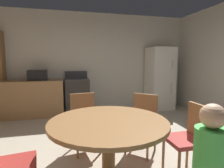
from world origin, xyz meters
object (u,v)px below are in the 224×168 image
at_px(dining_table, 108,134).
at_px(chair_northeast, 143,119).
at_px(oven_range, 77,96).
at_px(microwave, 38,75).
at_px(chair_north, 85,118).
at_px(chair_east, 190,136).
at_px(chair_west, 3,163).
at_px(refrigerator, 160,78).

relative_size(dining_table, chair_northeast, 1.43).
bearing_deg(oven_range, microwave, -179.78).
bearing_deg(dining_table, oven_range, 92.71).
relative_size(oven_range, chair_north, 1.26).
xyz_separation_m(chair_north, chair_east, (1.13, -0.98, 0.00)).
height_order(oven_range, chair_west, oven_range).
height_order(refrigerator, microwave, refrigerator).
bearing_deg(chair_west, microwave, 84.18).
bearing_deg(dining_table, chair_west, -171.80).
xyz_separation_m(chair_east, chair_west, (-1.94, -0.12, 0.00)).
distance_m(refrigerator, chair_east, 3.30).
relative_size(refrigerator, dining_table, 1.42).
bearing_deg(chair_north, chair_east, 39.83).
bearing_deg(oven_range, chair_north, -90.32).
height_order(oven_range, chair_east, oven_range).
height_order(oven_range, refrigerator, refrigerator).
bearing_deg(microwave, chair_west, -87.61).
distance_m(refrigerator, chair_north, 3.16).
relative_size(chair_west, chair_northeast, 1.00).
xyz_separation_m(microwave, chair_north, (0.94, -2.10, -0.53)).
height_order(microwave, dining_table, microwave).
distance_m(oven_range, dining_table, 3.07).
distance_m(refrigerator, chair_northeast, 2.80).
xyz_separation_m(chair_west, chair_northeast, (1.65, 0.83, 0.00)).
bearing_deg(chair_northeast, microwave, -98.24).
distance_m(dining_table, chair_north, 0.98).
distance_m(oven_range, chair_north, 2.10).
relative_size(refrigerator, microwave, 4.00).
bearing_deg(chair_northeast, dining_table, 0.00).
distance_m(chair_west, chair_northeast, 1.85).
height_order(refrigerator, dining_table, refrigerator).
bearing_deg(oven_range, dining_table, -87.29).
bearing_deg(refrigerator, dining_table, -126.36).
distance_m(refrigerator, dining_table, 3.75).
bearing_deg(chair_northeast, refrigerator, -168.68).
distance_m(oven_range, refrigerator, 2.40).
distance_m(oven_range, chair_west, 3.31).
distance_m(microwave, chair_northeast, 3.01).
xyz_separation_m(oven_range, refrigerator, (2.36, -0.05, 0.41)).
height_order(oven_range, chair_north, oven_range).
xyz_separation_m(refrigerator, chair_northeast, (-1.53, -2.32, -0.38)).
relative_size(dining_table, chair_west, 1.43).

